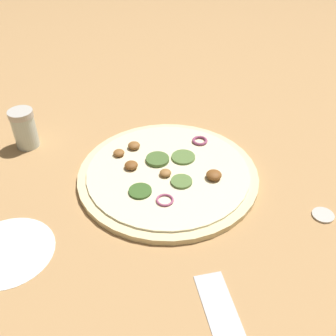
{
  "coord_description": "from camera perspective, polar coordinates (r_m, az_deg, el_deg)",
  "views": [
    {
      "loc": [
        0.53,
        0.19,
        0.47
      ],
      "look_at": [
        0.0,
        0.0,
        0.02
      ],
      "focal_mm": 42.0,
      "sensor_mm": 36.0,
      "label": 1
    }
  ],
  "objects": [
    {
      "name": "ground_plane",
      "position": [
        0.73,
        -0.0,
        -1.3
      ],
      "size": [
        3.0,
        3.0,
        0.0
      ],
      "primitive_type": "plane",
      "color": "tan"
    },
    {
      "name": "pizza",
      "position": [
        0.72,
        -0.02,
        -0.8
      ],
      "size": [
        0.33,
        0.33,
        0.03
      ],
      "color": "beige",
      "rests_on": "ground_plane"
    },
    {
      "name": "spice_jar",
      "position": [
        0.84,
        -19.98,
        5.55
      ],
      "size": [
        0.05,
        0.05,
        0.08
      ],
      "color": "silver",
      "rests_on": "ground_plane"
    },
    {
      "name": "loose_cap",
      "position": [
        0.7,
        21.61,
        -6.27
      ],
      "size": [
        0.04,
        0.04,
        0.01
      ],
      "color": "beige",
      "rests_on": "ground_plane"
    },
    {
      "name": "flour_patch",
      "position": [
        0.65,
        -22.19,
        -11.11
      ],
      "size": [
        0.14,
        0.14,
        0.0
      ],
      "color": "white",
      "rests_on": "ground_plane"
    }
  ]
}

